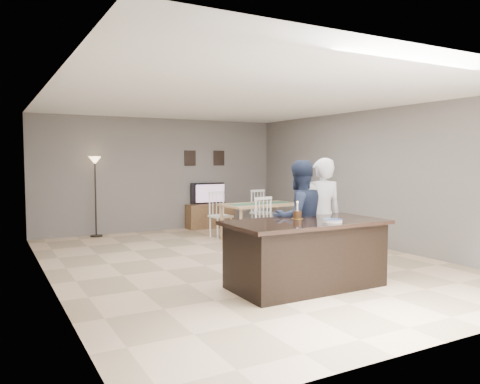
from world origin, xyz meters
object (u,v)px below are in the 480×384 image
man (299,218)px  plate_stack (332,221)px  kitchen_island (306,254)px  dining_table (260,210)px  tv_console (210,216)px  television (209,193)px  birthday_cake (297,215)px  floor_lamp (95,175)px  woman (322,216)px

man → plate_stack: (-0.07, -0.84, 0.07)m
kitchen_island → dining_table: bearing=68.0°
tv_console → television: (0.00, 0.07, 0.56)m
birthday_cake → floor_lamp: size_ratio=0.14×
television → woman: size_ratio=0.53×
woman → tv_console: bearing=-80.9°
television → plate_stack: television is taller
dining_table → floor_lamp: size_ratio=1.09×
man → floor_lamp: bearing=-66.0°
woman → plate_stack: size_ratio=6.75×
kitchen_island → floor_lamp: size_ratio=1.21×
kitchen_island → woman: (0.71, 0.55, 0.42)m
kitchen_island → floor_lamp: floor_lamp is taller
birthday_cake → plate_stack: size_ratio=0.94×
plate_stack → dining_table: (1.21, 3.82, -0.28)m
tv_console → dining_table: (0.23, -2.04, 0.34)m
kitchen_island → plate_stack: 0.59m
birthday_cake → tv_console: bearing=77.5°
kitchen_island → man: man is taller
kitchen_island → plate_stack: bearing=-53.7°
birthday_cake → woman: bearing=25.7°
birthday_cake → dining_table: size_ratio=0.12×
birthday_cake → plate_stack: birthday_cake is taller
man → television: bearing=-96.6°
man → floor_lamp: size_ratio=0.96×
tv_console → television: television is taller
plate_stack → dining_table: size_ratio=0.13×
woman → floor_lamp: size_ratio=0.98×
television → woman: (-0.49, -5.09, 0.01)m
kitchen_island → man: (0.28, 0.55, 0.40)m
television → birthday_cake: birthday_cake is taller
woman → birthday_cake: woman is taller
plate_stack → floor_lamp: floor_lamp is taller
television → floor_lamp: 2.84m
kitchen_island → floor_lamp: bearing=105.9°
woman → plate_stack: (-0.49, -0.84, 0.05)m
tv_console → birthday_cake: (-1.18, -5.35, 0.66)m
plate_stack → dining_table: 4.02m
television → man: bearing=79.8°
kitchen_island → birthday_cake: birthday_cake is taller
television → floor_lamp: bearing=1.0°
tv_console → plate_stack: plate_stack is taller
television → kitchen_island: bearing=78.0°
woman → plate_stack: bearing=74.2°
birthday_cake → floor_lamp: (-1.61, 5.37, 0.43)m
woman → plate_stack: woman is taller
television → man: size_ratio=0.54×
tv_console → birthday_cake: birthday_cake is taller
woman → man: woman is taller
floor_lamp → birthday_cake: bearing=-73.3°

